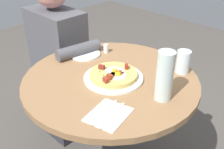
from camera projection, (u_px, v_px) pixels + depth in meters
dining_table at (111, 106)px, 1.39m from camera, size 0.85×0.85×0.74m
person_seated at (60, 71)px, 1.82m from camera, size 0.52×0.32×1.14m
pizza_plate at (114, 78)px, 1.28m from camera, size 0.29×0.29×0.01m
breakfast_pizza at (114, 74)px, 1.27m from camera, size 0.23×0.23×0.05m
bread_plate at (85, 54)px, 1.51m from camera, size 0.17×0.17×0.01m
napkin at (109, 115)px, 1.05m from camera, size 0.17×0.20×0.00m
fork at (105, 112)px, 1.05m from camera, size 0.05×0.18×0.00m
knife at (112, 115)px, 1.04m from camera, size 0.05×0.18×0.00m
water_glass at (183, 62)px, 1.31m from camera, size 0.07×0.07×0.12m
water_bottle at (165, 76)px, 1.09m from camera, size 0.07×0.07×0.22m
salt_shaker at (106, 48)px, 1.53m from camera, size 0.03×0.03×0.05m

